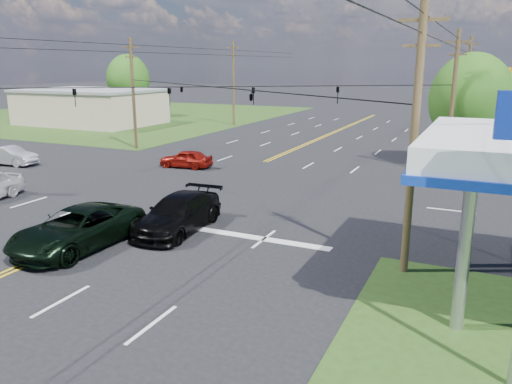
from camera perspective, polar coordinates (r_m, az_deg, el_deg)
The scene contains 19 objects.
ground at distance 31.45m, azimuth -4.85°, elevation 0.91°, with size 280.00×280.00×0.00m, color black.
grass_nw at distance 77.46m, azimuth -15.92°, elevation 8.46°, with size 46.00×48.00×0.03m, color #293E14.
stop_bar at distance 22.39m, azimuth -3.78°, elevation -4.70°, with size 10.00×0.50×0.02m, color silver.
retail_nw at distance 66.54m, azimuth -18.34°, elevation 9.12°, with size 16.00×11.00×4.00m, color #C1B291.
pole_se at distance 17.84m, azimuth 17.62°, elevation 6.00°, with size 1.60×0.28×9.50m.
pole_nw at distance 45.43m, azimuth -13.86°, elevation 10.98°, with size 1.60×0.28×9.50m.
pole_ne at distance 35.69m, azimuth 21.53°, elevation 9.57°, with size 1.60×0.28×9.50m.
pole_left_far at distance 61.44m, azimuth -2.60°, elevation 12.40°, with size 1.60×0.28×10.00m.
pole_right_far at distance 54.63m, azimuth 22.93°, elevation 11.06°, with size 1.60×0.28×10.00m.
span_wire_signals at distance 30.61m, azimuth -5.09°, elevation 11.89°, with size 26.00×18.00×1.13m.
power_lines at distance 28.89m, azimuth -7.26°, elevation 16.85°, with size 26.04×100.00×0.64m.
tree_right_a at distance 38.64m, azimuth 23.33°, elevation 9.63°, with size 5.70×5.70×8.18m.
tree_right_b at distance 50.66m, azimuth 26.61°, elevation 9.42°, with size 4.94×4.94×7.09m.
tree_far_l at distance 75.22m, azimuth -14.41°, elevation 12.37°, with size 6.08×6.08×8.72m.
pickup_dkgreen at distance 21.62m, azimuth -19.69°, elevation -3.95°, with size 2.73×5.93×1.65m, color black.
suv_black at distance 22.73m, azimuth -8.86°, elevation -2.43°, with size 2.24×5.52×1.60m, color black.
sedan_silver at distance 41.47m, azimuth -26.29°, elevation 3.74°, with size 1.48×4.25×1.40m, color silver.
sedan_red at distance 36.61m, azimuth -8.00°, elevation 3.79°, with size 1.55×3.85×1.31m, color maroon.
polesign_ne at distance 44.34m, azimuth 27.14°, elevation 10.47°, with size 1.98×0.33×7.16m.
Camera 1 is at (15.19, -14.54, 7.32)m, focal length 35.00 mm.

